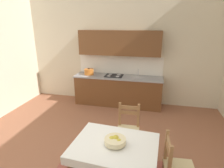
# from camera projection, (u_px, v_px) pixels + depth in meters

# --- Properties ---
(wall_back) EXTENTS (6.37, 0.12, 4.06)m
(wall_back) POSITION_uv_depth(u_px,v_px,m) (122.00, 36.00, 5.40)
(wall_back) COLOR beige
(wall_back) RESTS_ON ground_plane
(kitchen_cabinetry) EXTENTS (2.59, 0.63, 2.20)m
(kitchen_cabinetry) POSITION_uv_depth(u_px,v_px,m) (118.00, 77.00, 5.46)
(kitchen_cabinetry) COLOR brown
(kitchen_cabinetry) RESTS_ON ground_plane
(dining_table) EXTENTS (1.25, 0.98, 0.75)m
(dining_table) POSITION_uv_depth(u_px,v_px,m) (115.00, 152.00, 2.63)
(dining_table) COLOR brown
(dining_table) RESTS_ON ground_plane
(dining_chair_kitchen_side) EXTENTS (0.44, 0.44, 0.93)m
(dining_chair_kitchen_side) POSITION_uv_depth(u_px,v_px,m) (128.00, 130.00, 3.50)
(dining_chair_kitchen_side) COLOR #D1BC89
(dining_chair_kitchen_side) RESTS_ON ground_plane
(dining_chair_window_side) EXTENTS (0.45, 0.45, 0.93)m
(dining_chair_window_side) POSITION_uv_depth(u_px,v_px,m) (177.00, 168.00, 2.56)
(dining_chair_window_side) COLOR #D1BC89
(dining_chair_window_side) RESTS_ON ground_plane
(fruit_bowl) EXTENTS (0.30, 0.30, 0.12)m
(fruit_bowl) POSITION_uv_depth(u_px,v_px,m) (115.00, 141.00, 2.56)
(fruit_bowl) COLOR beige
(fruit_bowl) RESTS_ON dining_table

